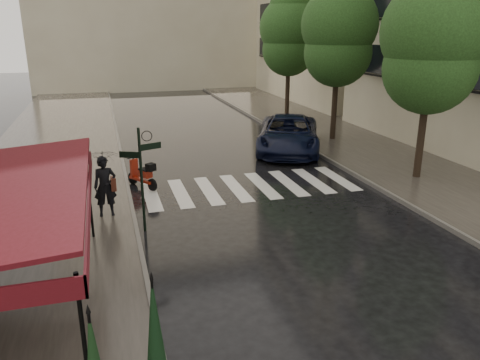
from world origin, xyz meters
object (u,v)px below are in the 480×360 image
scooter (143,175)px  parasol_front (156,343)px  pedestrian_with_umbrella (103,162)px  parked_car (288,134)px

scooter → parasol_front: (-0.78, -11.18, 0.89)m
parasol_front → pedestrian_with_umbrella: bearing=93.9°
pedestrian_with_umbrella → parasol_front: bearing=-88.9°
pedestrian_with_umbrella → parked_car: pedestrian_with_umbrella is taller
pedestrian_with_umbrella → parasol_front: size_ratio=1.09×
scooter → parked_car: size_ratio=0.23×
parked_car → scooter: bearing=-130.5°
scooter → parked_car: bearing=-6.4°
pedestrian_with_umbrella → parked_car: bearing=33.4°
parked_car → pedestrian_with_umbrella: bearing=-120.6°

